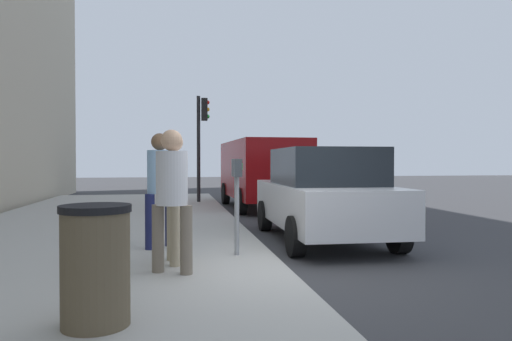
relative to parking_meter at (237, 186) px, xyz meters
name	(u,v)px	position (x,y,z in m)	size (l,w,h in m)	color
ground_plane	(285,275)	(-0.73, -0.55, -1.17)	(80.00, 80.00, 0.00)	#38383A
sidewalk_slab	(46,280)	(-0.73, 2.45, -1.09)	(28.00, 6.00, 0.15)	#A8A59E
parking_meter	(237,186)	(0.00, 0.00, 0.00)	(0.36, 0.12, 1.41)	gray
pedestrian_at_meter	(173,186)	(-0.39, 0.91, 0.02)	(0.53, 0.38, 1.76)	tan
pedestrian_bystander	(172,189)	(-0.97, 0.93, 0.02)	(0.38, 0.49, 1.76)	#726656
parking_officer	(160,180)	(0.79, 1.13, 0.07)	(0.41, 0.45, 1.82)	#191E4C
parked_sedan_near	(323,194)	(1.78, -1.90, -0.27)	(4.44, 2.04, 1.77)	silver
parked_van_far	(262,170)	(8.18, -1.90, 0.09)	(5.26, 2.24, 2.18)	maroon
traffic_signal	(202,131)	(9.25, -0.02, 1.41)	(0.24, 0.44, 3.60)	black
trash_bin	(96,265)	(-2.72, 1.55, -0.51)	(0.59, 0.59, 1.01)	brown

